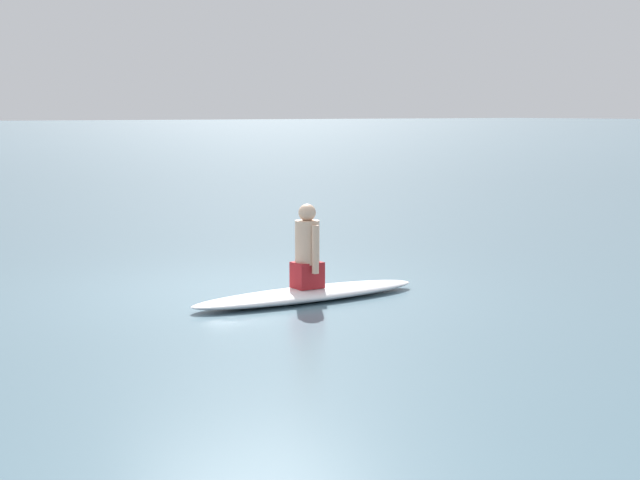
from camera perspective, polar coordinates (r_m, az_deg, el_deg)
name	(u,v)px	position (r m, az deg, el deg)	size (l,w,h in m)	color
ground_plane	(245,289)	(11.65, -4.36, -2.83)	(400.00, 400.00, 0.00)	slate
surfboard	(307,294)	(10.93, -0.74, -3.12)	(2.83, 0.62, 0.14)	white
person_paddler	(307,250)	(10.85, -0.74, -0.58)	(0.31, 0.40, 0.93)	#A51E23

